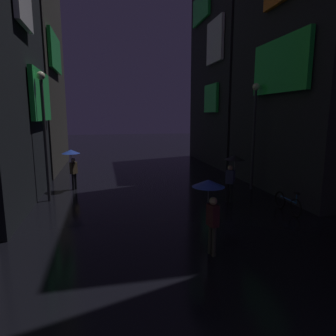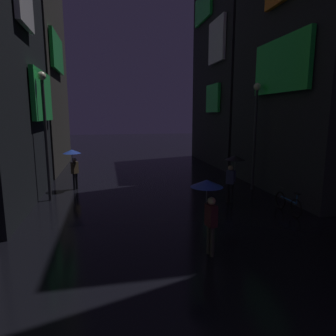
{
  "view_description": "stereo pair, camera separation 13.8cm",
  "coord_description": "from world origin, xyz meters",
  "views": [
    {
      "loc": [
        -2.5,
        -0.49,
        3.86
      ],
      "look_at": [
        0.0,
        11.08,
        1.75
      ],
      "focal_mm": 32.0,
      "sensor_mm": 36.0,
      "label": 1
    },
    {
      "loc": [
        -2.36,
        -0.52,
        3.86
      ],
      "look_at": [
        0.0,
        11.08,
        1.75
      ],
      "focal_mm": 32.0,
      "sensor_mm": 36.0,
      "label": 2
    }
  ],
  "objects": [
    {
      "name": "building_right_far",
      "position": [
        7.48,
        22.34,
        7.96
      ],
      "size": [
        4.25,
        8.69,
        15.9
      ],
      "color": "#232328",
      "rests_on": "ground"
    },
    {
      "name": "building_left_far",
      "position": [
        -7.49,
        22.32,
        10.97
      ],
      "size": [
        4.25,
        8.64,
        21.94
      ],
      "color": "#33302D",
      "rests_on": "ground"
    },
    {
      "name": "bicycle_parked_at_storefront",
      "position": [
        4.6,
        9.74,
        0.39
      ],
      "size": [
        0.12,
        1.82,
        0.96
      ],
      "color": "black",
      "rests_on": "ground"
    },
    {
      "name": "pedestrian_midstreet_left_blue",
      "position": [
        0.29,
        7.0,
        1.67
      ],
      "size": [
        0.9,
        0.9,
        2.12
      ],
      "color": "#38332D",
      "rests_on": "ground"
    },
    {
      "name": "streetlamp_right_far",
      "position": [
        5.0,
        13.53,
        3.39
      ],
      "size": [
        0.36,
        0.36,
        5.4
      ],
      "color": "#2D2D33",
      "rests_on": "ground"
    },
    {
      "name": "streetlamp_left_far",
      "position": [
        -5.0,
        13.5,
        3.53
      ],
      "size": [
        0.36,
        0.36,
        5.67
      ],
      "color": "#2D2D33",
      "rests_on": "ground"
    },
    {
      "name": "pedestrian_midstreet_centre_blue",
      "position": [
        -4.11,
        15.28,
        1.67
      ],
      "size": [
        0.9,
        0.9,
        2.12
      ],
      "color": "black",
      "rests_on": "ground"
    },
    {
      "name": "pedestrian_foreground_right_black",
      "position": [
        3.02,
        11.54,
        1.67
      ],
      "size": [
        0.9,
        0.9,
        2.12
      ],
      "color": "black",
      "rests_on": "ground"
    }
  ]
}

